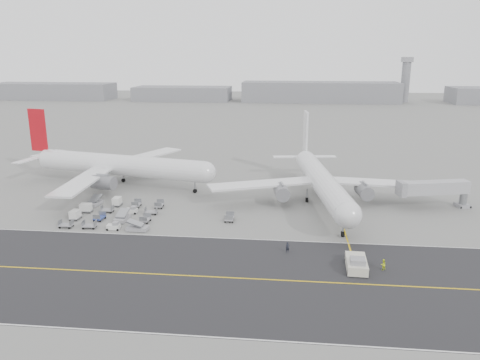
# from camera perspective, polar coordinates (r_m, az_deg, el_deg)

# --- Properties ---
(ground) EXTENTS (700.00, 700.00, 0.00)m
(ground) POSITION_cam_1_polar(r_m,az_deg,el_deg) (91.68, -6.16, -6.38)
(ground) COLOR gray
(ground) RESTS_ON ground
(taxiway) EXTENTS (220.00, 59.00, 0.03)m
(taxiway) POSITION_cam_1_polar(r_m,az_deg,el_deg) (74.65, -5.22, -11.59)
(taxiway) COLOR #2C2B2E
(taxiway) RESTS_ON ground
(horizon_buildings) EXTENTS (520.00, 28.00, 28.00)m
(horizon_buildings) POSITION_cam_1_polar(r_m,az_deg,el_deg) (345.12, 7.97, 9.44)
(horizon_buildings) COLOR gray
(horizon_buildings) RESTS_ON ground
(control_tower) EXTENTS (7.00, 7.00, 31.25)m
(control_tower) POSITION_cam_1_polar(r_m,az_deg,el_deg) (358.10, 19.54, 11.55)
(control_tower) COLOR gray
(control_tower) RESTS_ON ground
(airliner_a) EXTENTS (54.96, 53.80, 19.21)m
(airliner_a) POSITION_cam_1_polar(r_m,az_deg,el_deg) (125.95, -14.85, 1.80)
(airliner_a) COLOR white
(airliner_a) RESTS_ON ground
(airliner_b) EXTENTS (52.29, 53.20, 18.41)m
(airliner_b) POSITION_cam_1_polar(r_m,az_deg,el_deg) (109.20, 9.87, -0.05)
(airliner_b) COLOR white
(airliner_b) RESTS_ON ground
(pushback_tug) EXTENTS (3.44, 8.70, 2.47)m
(pushback_tug) POSITION_cam_1_polar(r_m,az_deg,el_deg) (78.34, 14.02, -9.84)
(pushback_tug) COLOR beige
(pushback_tug) RESTS_ON ground
(jet_bridge) EXTENTS (17.28, 7.10, 6.45)m
(jet_bridge) POSITION_cam_1_polar(r_m,az_deg,el_deg) (112.26, 22.61, -1.02)
(jet_bridge) COLOR gray
(jet_bridge) RESTS_ON ground
(gse_cluster) EXTENTS (23.66, 22.87, 2.06)m
(gse_cluster) POSITION_cam_1_polar(r_m,az_deg,el_deg) (103.12, -14.98, -4.35)
(gse_cluster) COLOR #A0A0A5
(gse_cluster) RESTS_ON ground
(stray_dolly) EXTENTS (1.77, 2.84, 1.74)m
(stray_dolly) POSITION_cam_1_polar(r_m,az_deg,el_deg) (97.20, -1.30, -5.02)
(stray_dolly) COLOR silver
(stray_dolly) RESTS_ON ground
(ground_crew_a) EXTENTS (0.82, 0.68, 1.93)m
(ground_crew_a) POSITION_cam_1_polar(r_m,az_deg,el_deg) (82.49, 5.82, -8.17)
(ground_crew_a) COLOR black
(ground_crew_a) RESTS_ON ground
(ground_crew_b) EXTENTS (1.10, 1.00, 1.84)m
(ground_crew_b) POSITION_cam_1_polar(r_m,az_deg,el_deg) (79.32, 17.05, -9.83)
(ground_crew_b) COLOR #D3E81B
(ground_crew_b) RESTS_ON ground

